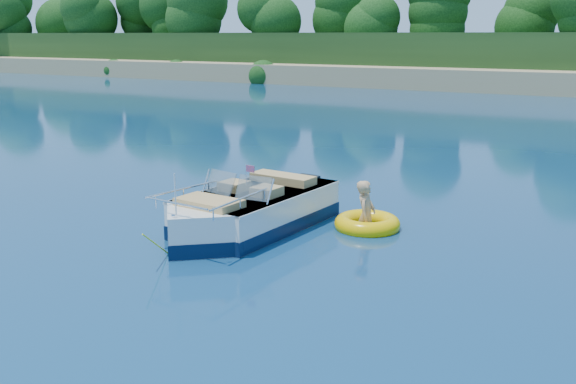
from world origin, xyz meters
name	(u,v)px	position (x,y,z in m)	size (l,w,h in m)	color
ground	(221,231)	(0.00, 0.00, 0.00)	(160.00, 160.00, 0.00)	#0B284E
shoreline	(576,63)	(0.00, 63.77, 0.98)	(170.00, 59.00, 6.00)	tan
treeline	(548,10)	(0.04, 41.01, 5.55)	(150.00, 7.12, 8.19)	black
motorboat	(247,214)	(0.43, 0.28, 0.34)	(2.17, 5.23, 1.74)	white
tow_tube	(367,224)	(2.49, 1.63, 0.09)	(1.39, 1.39, 0.36)	#FFC403
boy	(366,229)	(2.49, 1.57, 0.00)	(0.56, 0.37, 1.55)	tan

